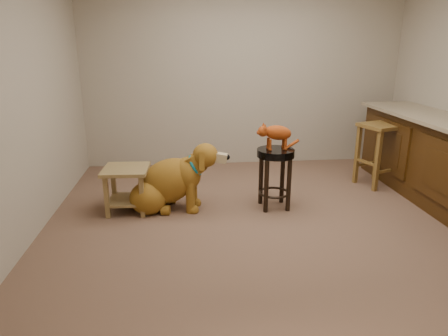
{
  "coord_description": "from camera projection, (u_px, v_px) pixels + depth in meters",
  "views": [
    {
      "loc": [
        -0.86,
        -3.7,
        1.7
      ],
      "look_at": [
        -0.46,
        0.29,
        0.45
      ],
      "focal_mm": 32.0,
      "sensor_mm": 36.0,
      "label": 1
    }
  ],
  "objects": [
    {
      "name": "floor",
      "position": [
        271.0,
        217.0,
        4.1
      ],
      "size": [
        4.5,
        4.0,
        0.01
      ],
      "primitive_type": "cube",
      "color": "brown",
      "rests_on": "ground"
    },
    {
      "name": "room_shell",
      "position": [
        278.0,
        47.0,
        3.6
      ],
      "size": [
        4.54,
        4.04,
        2.62
      ],
      "color": "#A89B87",
      "rests_on": "ground"
    },
    {
      "name": "cabinet_run",
      "position": [
        438.0,
        162.0,
        4.44
      ],
      "size": [
        0.7,
        2.56,
        0.94
      ],
      "color": "#45280C",
      "rests_on": "ground"
    },
    {
      "name": "padded_stool",
      "position": [
        275.0,
        166.0,
        4.22
      ],
      "size": [
        0.4,
        0.4,
        0.65
      ],
      "rotation": [
        0.0,
        0.0,
        0.04
      ],
      "color": "black",
      "rests_on": "ground"
    },
    {
      "name": "wood_stool",
      "position": [
        378.0,
        154.0,
        4.92
      ],
      "size": [
        0.53,
        0.53,
        0.77
      ],
      "rotation": [
        0.0,
        0.0,
        0.34
      ],
      "color": "brown",
      "rests_on": "ground"
    },
    {
      "name": "side_table",
      "position": [
        127.0,
        183.0,
        4.17
      ],
      "size": [
        0.48,
        0.48,
        0.48
      ],
      "rotation": [
        0.0,
        0.0,
        -0.04
      ],
      "color": "olive",
      "rests_on": "ground"
    },
    {
      "name": "golden_retriever",
      "position": [
        169.0,
        183.0,
        4.23
      ],
      "size": [
        1.21,
        0.66,
        0.78
      ],
      "rotation": [
        0.0,
        0.0,
        -0.17
      ],
      "color": "brown",
      "rests_on": "ground"
    },
    {
      "name": "tabby_kitten",
      "position": [
        275.0,
        134.0,
        4.11
      ],
      "size": [
        0.49,
        0.19,
        0.31
      ],
      "rotation": [
        0.0,
        0.0,
        0.04
      ],
      "color": "#94370E",
      "rests_on": "padded_stool"
    }
  ]
}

